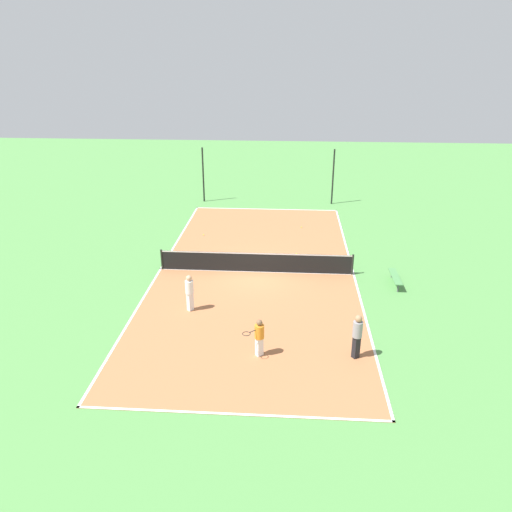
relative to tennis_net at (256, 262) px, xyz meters
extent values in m
plane|color=#518E47|center=(0.00, 0.00, -0.58)|extent=(80.00, 80.00, 0.00)
cube|color=#AD6B42|center=(0.00, 0.00, -0.57)|extent=(10.18, 22.06, 0.02)
cube|color=white|center=(-5.04, 0.00, -0.56)|extent=(0.10, 22.06, 0.00)
cube|color=white|center=(5.04, 0.00, -0.56)|extent=(0.10, 22.06, 0.00)
cube|color=white|center=(0.00, -10.98, -0.56)|extent=(10.18, 0.10, 0.00)
cube|color=white|center=(0.00, 10.98, -0.56)|extent=(10.18, 0.10, 0.00)
cube|color=white|center=(0.00, 0.00, -0.56)|extent=(10.18, 0.10, 0.00)
cylinder|color=black|center=(-4.94, 0.00, -0.01)|extent=(0.10, 0.10, 1.09)
cylinder|color=black|center=(4.94, 0.00, -0.01)|extent=(0.10, 0.10, 1.09)
cube|color=black|center=(0.00, 0.00, -0.03)|extent=(9.88, 0.03, 1.04)
cube|color=white|center=(0.00, 0.00, 0.46)|extent=(9.88, 0.04, 0.06)
cube|color=#4C8C4C|center=(6.92, -1.01, -0.15)|extent=(0.36, 1.94, 0.04)
cylinder|color=#4C4C51|center=(6.92, -1.84, -0.37)|extent=(0.08, 0.08, 0.41)
cylinder|color=#4C4C51|center=(6.92, -0.19, -0.37)|extent=(0.08, 0.08, 0.41)
cube|color=black|center=(4.25, -7.52, -0.11)|extent=(0.32, 0.31, 0.89)
cylinder|color=gray|center=(4.25, -7.52, 0.65)|extent=(0.50, 0.50, 0.62)
sphere|color=#A87A56|center=(4.25, -7.52, 1.09)|extent=(0.27, 0.27, 0.27)
cube|color=white|center=(0.64, -7.63, -0.17)|extent=(0.32, 0.32, 0.76)
cylinder|color=orange|center=(0.64, -7.63, 0.47)|extent=(0.51, 0.51, 0.53)
sphere|color=brown|center=(0.64, -7.63, 0.85)|extent=(0.23, 0.23, 0.23)
cylinder|color=#262626|center=(0.40, -7.85, 0.61)|extent=(0.23, 0.21, 0.03)
torus|color=black|center=(0.19, -8.03, 0.61)|extent=(0.43, 0.43, 0.02)
cube|color=white|center=(-2.62, -4.31, -0.13)|extent=(0.31, 0.32, 0.84)
cylinder|color=white|center=(-2.62, -4.31, 0.58)|extent=(0.50, 0.50, 0.59)
sphere|color=tan|center=(-2.62, -4.31, 1.00)|extent=(0.25, 0.25, 0.25)
sphere|color=#CCE033|center=(2.47, 7.08, -0.52)|extent=(0.07, 0.07, 0.07)
sphere|color=#CCE033|center=(2.11, 2.50, -0.52)|extent=(0.07, 0.07, 0.07)
sphere|color=#CCE033|center=(-3.62, 5.23, -0.52)|extent=(0.07, 0.07, 0.07)
cylinder|color=black|center=(-4.81, 12.74, 1.46)|extent=(0.12, 0.12, 4.08)
cylinder|color=black|center=(4.81, 12.74, 1.46)|extent=(0.12, 0.12, 4.08)
camera|label=1|loc=(1.59, -23.59, 10.17)|focal=35.00mm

